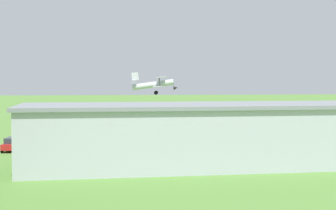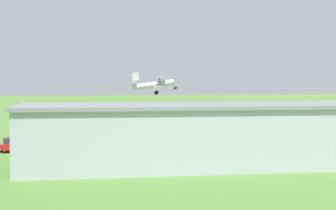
{
  "view_description": "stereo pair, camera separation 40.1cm",
  "coord_description": "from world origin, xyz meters",
  "px_view_note": "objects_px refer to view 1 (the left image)",
  "views": [
    {
      "loc": [
        5.75,
        87.68,
        8.32
      ],
      "look_at": [
        -2.15,
        16.06,
        4.8
      ],
      "focal_mm": 53.91,
      "sensor_mm": 36.0,
      "label": 1
    },
    {
      "loc": [
        5.35,
        87.72,
        8.32
      ],
      "look_at": [
        -2.15,
        16.06,
        4.8
      ],
      "focal_mm": 53.91,
      "sensor_mm": 36.0,
      "label": 2
    }
  ],
  "objects_px": {
    "person_near_hangar_door": "(67,139)",
    "person_by_parked_cars": "(57,141)",
    "person_crossing_taxiway": "(96,138)",
    "car_red": "(13,144)",
    "hangar": "(212,134)",
    "biplane": "(155,84)",
    "person_walking_on_apron": "(306,138)"
  },
  "relations": [
    {
      "from": "biplane",
      "to": "car_red",
      "type": "relative_size",
      "value": 1.75
    },
    {
      "from": "car_red",
      "to": "person_crossing_taxiway",
      "type": "xyz_separation_m",
      "value": [
        -9.6,
        -4.41,
        0.05
      ]
    },
    {
      "from": "person_near_hangar_door",
      "to": "person_by_parked_cars",
      "type": "height_order",
      "value": "person_near_hangar_door"
    },
    {
      "from": "person_crossing_taxiway",
      "to": "person_walking_on_apron",
      "type": "distance_m",
      "value": 27.11
    },
    {
      "from": "person_walking_on_apron",
      "to": "person_crossing_taxiway",
      "type": "bearing_deg",
      "value": -5.79
    },
    {
      "from": "biplane",
      "to": "person_by_parked_cars",
      "type": "bearing_deg",
      "value": 55.17
    },
    {
      "from": "car_red",
      "to": "person_walking_on_apron",
      "type": "height_order",
      "value": "person_walking_on_apron"
    },
    {
      "from": "biplane",
      "to": "person_crossing_taxiway",
      "type": "bearing_deg",
      "value": 63.86
    },
    {
      "from": "person_walking_on_apron",
      "to": "hangar",
      "type": "bearing_deg",
      "value": 42.98
    },
    {
      "from": "person_near_hangar_door",
      "to": "person_walking_on_apron",
      "type": "distance_m",
      "value": 30.84
    },
    {
      "from": "biplane",
      "to": "person_by_parked_cars",
      "type": "relative_size",
      "value": 4.84
    },
    {
      "from": "biplane",
      "to": "hangar",
      "type": "bearing_deg",
      "value": 94.24
    },
    {
      "from": "hangar",
      "to": "biplane",
      "type": "bearing_deg",
      "value": -85.76
    },
    {
      "from": "person_near_hangar_door",
      "to": "person_by_parked_cars",
      "type": "xyz_separation_m",
      "value": [
        1.05,
        1.36,
        -0.07
      ]
    },
    {
      "from": "biplane",
      "to": "car_red",
      "type": "bearing_deg",
      "value": 50.85
    },
    {
      "from": "person_crossing_taxiway",
      "to": "car_red",
      "type": "bearing_deg",
      "value": 24.68
    },
    {
      "from": "person_near_hangar_door",
      "to": "person_crossing_taxiway",
      "type": "bearing_deg",
      "value": -179.08
    },
    {
      "from": "hangar",
      "to": "biplane",
      "type": "height_order",
      "value": "biplane"
    },
    {
      "from": "hangar",
      "to": "person_near_hangar_door",
      "type": "height_order",
      "value": "hangar"
    },
    {
      "from": "car_red",
      "to": "hangar",
      "type": "bearing_deg",
      "value": 149.66
    },
    {
      "from": "person_crossing_taxiway",
      "to": "person_by_parked_cars",
      "type": "bearing_deg",
      "value": 16.44
    },
    {
      "from": "person_by_parked_cars",
      "to": "car_red",
      "type": "bearing_deg",
      "value": 31.95
    },
    {
      "from": "biplane",
      "to": "person_crossing_taxiway",
      "type": "xyz_separation_m",
      "value": [
        9.13,
        18.6,
        -6.85
      ]
    },
    {
      "from": "person_crossing_taxiway",
      "to": "person_by_parked_cars",
      "type": "xyz_separation_m",
      "value": [
        4.8,
        1.42,
        -0.07
      ]
    },
    {
      "from": "person_near_hangar_door",
      "to": "hangar",
      "type": "bearing_deg",
      "value": 132.62
    },
    {
      "from": "hangar",
      "to": "biplane",
      "type": "xyz_separation_m",
      "value": [
        2.63,
        -35.51,
        4.7
      ]
    },
    {
      "from": "hangar",
      "to": "person_crossing_taxiway",
      "type": "bearing_deg",
      "value": -55.19
    },
    {
      "from": "car_red",
      "to": "person_walking_on_apron",
      "type": "distance_m",
      "value": 36.61
    },
    {
      "from": "person_walking_on_apron",
      "to": "person_near_hangar_door",
      "type": "bearing_deg",
      "value": -4.97
    },
    {
      "from": "car_red",
      "to": "person_crossing_taxiway",
      "type": "distance_m",
      "value": 10.57
    },
    {
      "from": "hangar",
      "to": "person_crossing_taxiway",
      "type": "height_order",
      "value": "hangar"
    },
    {
      "from": "hangar",
      "to": "person_walking_on_apron",
      "type": "relative_size",
      "value": 22.0
    }
  ]
}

